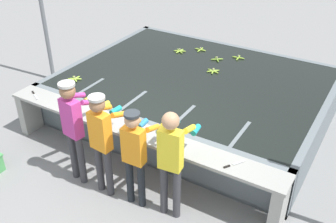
{
  "coord_description": "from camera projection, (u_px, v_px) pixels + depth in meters",
  "views": [
    {
      "loc": [
        3.13,
        -3.87,
        4.28
      ],
      "look_at": [
        0.0,
        1.32,
        0.59
      ],
      "focal_mm": 42.0,
      "sensor_mm": 36.0,
      "label": 1
    }
  ],
  "objects": [
    {
      "name": "ground_plane",
      "position": [
        126.0,
        178.0,
        6.43
      ],
      "size": [
        80.0,
        80.0,
        0.0
      ],
      "primitive_type": "plane",
      "color": "gray",
      "rests_on": "ground"
    },
    {
      "name": "banana_bunch_floating_3",
      "position": [
        213.0,
        71.0,
        7.92
      ],
      "size": [
        0.28,
        0.28,
        0.08
      ],
      "color": "#93BC3D",
      "rests_on": "wash_tank"
    },
    {
      "name": "knife_1",
      "position": [
        231.0,
        165.0,
        5.37
      ],
      "size": [
        0.21,
        0.31,
        0.02
      ],
      "color": "silver",
      "rests_on": "work_ledge"
    },
    {
      "name": "banana_bunch_floating_1",
      "position": [
        200.0,
        50.0,
        8.87
      ],
      "size": [
        0.28,
        0.28,
        0.08
      ],
      "color": "#93BC3D",
      "rests_on": "wash_tank"
    },
    {
      "name": "banana_bunch_floating_4",
      "position": [
        180.0,
        51.0,
        8.81
      ],
      "size": [
        0.27,
        0.28,
        0.08
      ],
      "color": "#93BC3D",
      "rests_on": "wash_tank"
    },
    {
      "name": "worker_2",
      "position": [
        135.0,
        150.0,
        5.49
      ],
      "size": [
        0.42,
        0.72,
        1.59
      ],
      "color": "#1E2328",
      "rests_on": "ground"
    },
    {
      "name": "banana_bunch_floating_0",
      "position": [
        217.0,
        59.0,
        8.42
      ],
      "size": [
        0.24,
        0.24,
        0.08
      ],
      "color": "#75A333",
      "rests_on": "wash_tank"
    },
    {
      "name": "wash_tank",
      "position": [
        195.0,
        96.0,
        7.96
      ],
      "size": [
        5.03,
        3.89,
        0.85
      ],
      "color": "slate",
      "rests_on": "ground"
    },
    {
      "name": "worker_3",
      "position": [
        171.0,
        155.0,
        5.25
      ],
      "size": [
        0.46,
        0.73,
        1.73
      ],
      "color": "#38383D",
      "rests_on": "ground"
    },
    {
      "name": "knife_0",
      "position": [
        34.0,
        94.0,
        7.11
      ],
      "size": [
        0.32,
        0.19,
        0.02
      ],
      "color": "silver",
      "rests_on": "work_ledge"
    },
    {
      "name": "worker_0",
      "position": [
        74.0,
        123.0,
        5.89
      ],
      "size": [
        0.48,
        0.75,
        1.75
      ],
      "color": "#38383D",
      "rests_on": "ground"
    },
    {
      "name": "support_post_left",
      "position": [
        43.0,
        15.0,
        8.68
      ],
      "size": [
        0.09,
        0.09,
        3.2
      ],
      "color": "slate",
      "rests_on": "ground"
    },
    {
      "name": "banana_bunch_floating_5",
      "position": [
        238.0,
        58.0,
        8.49
      ],
      "size": [
        0.28,
        0.28,
        0.08
      ],
      "color": "#8CB738",
      "rests_on": "wash_tank"
    },
    {
      "name": "banana_bunch_floating_2",
      "position": [
        75.0,
        79.0,
        7.61
      ],
      "size": [
        0.26,
        0.28,
        0.08
      ],
      "color": "#9EC642",
      "rests_on": "wash_tank"
    },
    {
      "name": "work_ledge",
      "position": [
        133.0,
        140.0,
        6.28
      ],
      "size": [
        5.03,
        0.45,
        0.85
      ],
      "color": "#9E9E99",
      "rests_on": "ground"
    },
    {
      "name": "worker_1",
      "position": [
        102.0,
        136.0,
        5.66
      ],
      "size": [
        0.45,
        0.74,
        1.7
      ],
      "color": "#38383D",
      "rests_on": "ground"
    }
  ]
}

